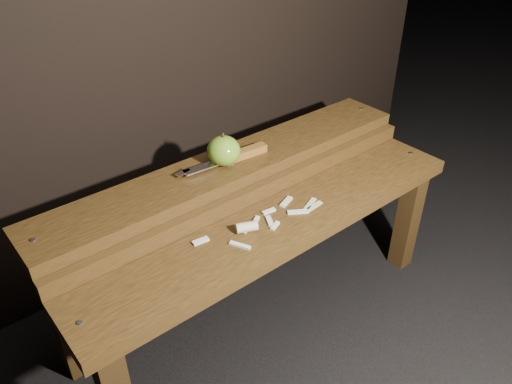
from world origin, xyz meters
TOP-DOWN VIEW (x-y plane):
  - ground at (0.00, 0.00)m, footprint 60.00×60.00m
  - bench_front_tier at (0.00, -0.06)m, footprint 1.20×0.20m
  - bench_rear_tier at (0.00, 0.17)m, footprint 1.20×0.21m
  - apple at (-0.03, 0.17)m, footprint 0.09×0.09m
  - knife at (0.02, 0.17)m, footprint 0.29×0.06m
  - apple_scraps at (-0.06, -0.03)m, footprint 0.38×0.11m

SIDE VIEW (x-z plane):
  - ground at x=0.00m, z-range 0.00..0.00m
  - bench_front_tier at x=0.00m, z-range 0.14..0.56m
  - bench_rear_tier at x=0.00m, z-range 0.16..0.67m
  - apple_scraps at x=-0.06m, z-range 0.41..0.44m
  - knife at x=0.02m, z-range 0.50..0.52m
  - apple at x=-0.03m, z-range 0.49..0.59m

